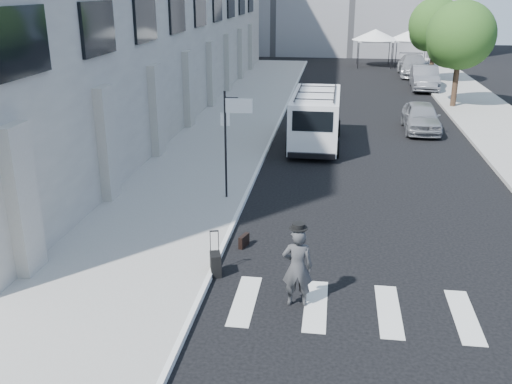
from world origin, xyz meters
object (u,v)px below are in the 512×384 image
(parked_car_a, at_px, (421,117))
(parked_car_b, at_px, (425,78))
(briefcase, at_px, (244,241))
(cargo_van, at_px, (316,118))
(suitcase, at_px, (216,264))
(businessman, at_px, (297,267))
(parked_car_c, at_px, (413,66))

(parked_car_a, bearing_deg, parked_car_b, 82.48)
(briefcase, bearing_deg, cargo_van, 100.34)
(parked_car_a, bearing_deg, briefcase, -113.69)
(suitcase, xyz_separation_m, parked_car_b, (8.70, 28.30, 0.50))
(briefcase, xyz_separation_m, parked_car_a, (6.47, 14.23, 0.54))
(businessman, height_order, parked_car_a, businessman)
(briefcase, height_order, parked_car_b, parked_car_b)
(businessman, xyz_separation_m, cargo_van, (-0.18, 13.83, 0.27))
(businessman, bearing_deg, cargo_van, -92.67)
(businessman, relative_size, suitcase, 1.65)
(businessman, xyz_separation_m, parked_car_b, (6.63, 29.40, -0.12))
(parked_car_a, bearing_deg, cargo_van, -146.61)
(parked_car_a, height_order, parked_car_c, parked_car_c)
(businessman, distance_m, briefcase, 3.34)
(businessman, xyz_separation_m, briefcase, (-1.64, 2.81, -0.75))
(businessman, bearing_deg, parked_car_c, -103.89)
(briefcase, height_order, parked_car_a, parked_car_a)
(suitcase, distance_m, parked_car_c, 35.77)
(briefcase, xyz_separation_m, parked_car_b, (8.27, 26.59, 0.63))
(briefcase, distance_m, parked_car_b, 27.86)
(parked_car_c, bearing_deg, suitcase, -102.98)
(parked_car_c, bearing_deg, parked_car_b, -88.90)
(cargo_van, distance_m, parked_car_b, 16.99)
(suitcase, relative_size, parked_car_b, 0.23)
(cargo_van, relative_size, parked_car_b, 1.27)
(suitcase, xyz_separation_m, parked_car_c, (8.70, 34.69, 0.50))
(businessman, xyz_separation_m, parked_car_c, (6.63, 35.79, -0.13))
(businessman, xyz_separation_m, suitcase, (-2.07, 1.10, -0.63))
(cargo_van, xyz_separation_m, parked_car_c, (6.81, 21.96, -0.40))
(suitcase, height_order, parked_car_b, parked_car_b)
(suitcase, height_order, cargo_van, cargo_van)
(briefcase, bearing_deg, suitcase, -86.22)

